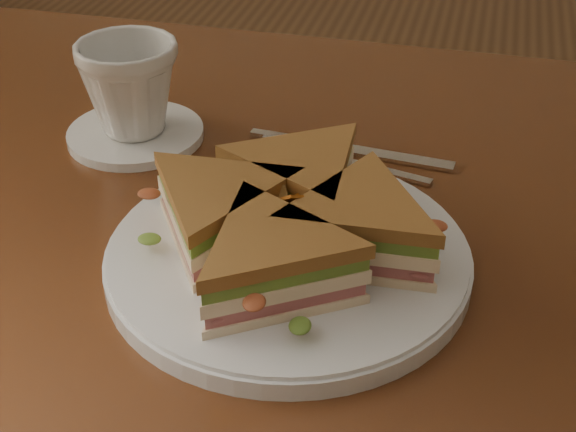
{
  "coord_description": "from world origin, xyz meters",
  "views": [
    {
      "loc": [
        0.09,
        -0.61,
        1.16
      ],
      "look_at": [
        -0.04,
        -0.1,
        0.8
      ],
      "focal_mm": 50.0,
      "sensor_mm": 36.0,
      "label": 1
    }
  ],
  "objects_px": {
    "plate": "(288,258)",
    "knife": "(343,149)",
    "sandwich_wedges": "(288,221)",
    "table": "(352,293)",
    "saucer": "(136,134)",
    "spoon": "(303,150)",
    "coffee_cup": "(130,88)"
  },
  "relations": [
    {
      "from": "coffee_cup",
      "to": "saucer",
      "type": "bearing_deg",
      "value": -84.81
    },
    {
      "from": "knife",
      "to": "saucer",
      "type": "height_order",
      "value": "saucer"
    },
    {
      "from": "saucer",
      "to": "coffee_cup",
      "type": "relative_size",
      "value": 1.38
    },
    {
      "from": "table",
      "to": "coffee_cup",
      "type": "distance_m",
      "value": 0.31
    },
    {
      "from": "sandwich_wedges",
      "to": "saucer",
      "type": "xyz_separation_m",
      "value": [
        -0.21,
        0.17,
        -0.04
      ]
    },
    {
      "from": "table",
      "to": "coffee_cup",
      "type": "bearing_deg",
      "value": 162.86
    },
    {
      "from": "sandwich_wedges",
      "to": "spoon",
      "type": "distance_m",
      "value": 0.19
    },
    {
      "from": "plate",
      "to": "knife",
      "type": "relative_size",
      "value": 1.39
    },
    {
      "from": "sandwich_wedges",
      "to": "knife",
      "type": "bearing_deg",
      "value": 87.92
    },
    {
      "from": "table",
      "to": "saucer",
      "type": "xyz_separation_m",
      "value": [
        -0.25,
        0.08,
        0.1
      ]
    },
    {
      "from": "sandwich_wedges",
      "to": "spoon",
      "type": "xyz_separation_m",
      "value": [
        -0.03,
        0.19,
        -0.04
      ]
    },
    {
      "from": "table",
      "to": "saucer",
      "type": "height_order",
      "value": "saucer"
    },
    {
      "from": "plate",
      "to": "knife",
      "type": "bearing_deg",
      "value": 87.92
    },
    {
      "from": "plate",
      "to": "sandwich_wedges",
      "type": "bearing_deg",
      "value": 180.0
    },
    {
      "from": "plate",
      "to": "coffee_cup",
      "type": "xyz_separation_m",
      "value": [
        -0.21,
        0.17,
        0.05
      ]
    },
    {
      "from": "spoon",
      "to": "knife",
      "type": "height_order",
      "value": "spoon"
    },
    {
      "from": "sandwich_wedges",
      "to": "knife",
      "type": "xyz_separation_m",
      "value": [
        0.01,
        0.2,
        -0.04
      ]
    },
    {
      "from": "table",
      "to": "spoon",
      "type": "xyz_separation_m",
      "value": [
        -0.07,
        0.09,
        0.1
      ]
    },
    {
      "from": "table",
      "to": "knife",
      "type": "distance_m",
      "value": 0.15
    },
    {
      "from": "sandwich_wedges",
      "to": "plate",
      "type": "bearing_deg",
      "value": 0.0
    },
    {
      "from": "sandwich_wedges",
      "to": "coffee_cup",
      "type": "distance_m",
      "value": 0.27
    },
    {
      "from": "knife",
      "to": "sandwich_wedges",
      "type": "bearing_deg",
      "value": -86.96
    },
    {
      "from": "plate",
      "to": "sandwich_wedges",
      "type": "height_order",
      "value": "sandwich_wedges"
    },
    {
      "from": "table",
      "to": "knife",
      "type": "relative_size",
      "value": 5.57
    },
    {
      "from": "sandwich_wedges",
      "to": "knife",
      "type": "distance_m",
      "value": 0.2
    },
    {
      "from": "plate",
      "to": "sandwich_wedges",
      "type": "xyz_separation_m",
      "value": [
        -0.0,
        0.0,
        0.04
      ]
    },
    {
      "from": "spoon",
      "to": "coffee_cup",
      "type": "height_order",
      "value": "coffee_cup"
    },
    {
      "from": "knife",
      "to": "coffee_cup",
      "type": "distance_m",
      "value": 0.23
    },
    {
      "from": "plate",
      "to": "saucer",
      "type": "distance_m",
      "value": 0.27
    },
    {
      "from": "plate",
      "to": "saucer",
      "type": "xyz_separation_m",
      "value": [
        -0.21,
        0.17,
        -0.0
      ]
    },
    {
      "from": "plate",
      "to": "sandwich_wedges",
      "type": "relative_size",
      "value": 1.11
    },
    {
      "from": "spoon",
      "to": "knife",
      "type": "distance_m",
      "value": 0.04
    }
  ]
}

